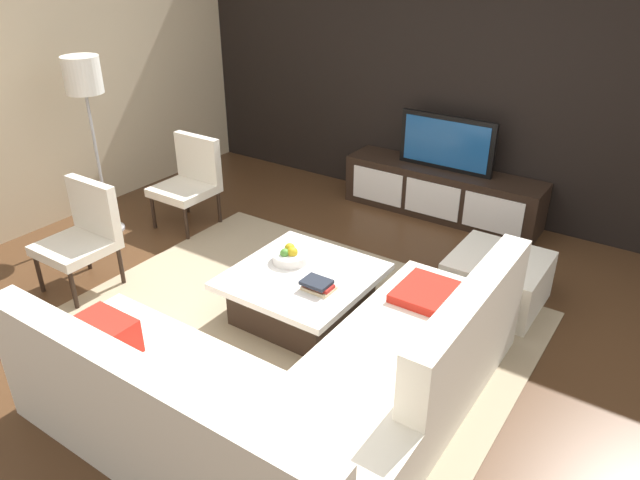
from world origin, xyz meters
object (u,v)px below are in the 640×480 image
Objects in this scene: floor_lamp at (84,86)px; accent_chair_far at (190,177)px; ottoman at (496,280)px; fruit_bowl at (290,256)px; book_stack at (318,285)px; television at (447,143)px; media_console at (441,192)px; sectional_couch at (292,387)px; coffee_table at (303,294)px; accent_chair_near at (84,230)px.

accent_chair_far is (0.56, 0.60, -0.92)m from floor_lamp.
ottoman is 2.50× the size of fruit_bowl.
book_stack is (0.40, -0.22, -0.01)m from fruit_bowl.
media_console is at bearing -90.00° from television.
book_stack is (2.66, -0.26, -0.99)m from floor_lamp.
media_console is at bearing 92.86° from book_stack.
fruit_bowl is at bearing -21.70° from accent_chair_far.
floor_lamp is 3.88m from ottoman.
floor_lamp reaches higher than ottoman.
accent_chair_far is (-2.49, 1.69, 0.20)m from sectional_couch.
accent_chair_far reaches higher than media_console.
television is 2.53m from accent_chair_far.
book_stack is at bearing -87.14° from media_console.
fruit_bowl is at bearing 151.25° from coffee_table.
accent_chair_near is (-1.84, -2.88, 0.24)m from media_console.
ottoman is 3.04m from accent_chair_far.
floor_lamp is 7.52× the size of book_stack.
accent_chair_near reaches higher than coffee_table.
fruit_bowl is (-0.79, 1.05, 0.14)m from sectional_couch.
fruit_bowl is at bearing -145.35° from ottoman.
fruit_bowl is 0.46m from book_stack.
media_console is 3.29m from sectional_couch.
sectional_couch is 0.92m from book_stack.
ottoman is 1.47m from book_stack.
book_stack is at bearing -129.02° from ottoman.
sectional_couch is 3.43m from floor_lamp.
accent_chair_near is 1.36m from floor_lamp.
fruit_bowl is at bearing 21.05° from accent_chair_near.
accent_chair_near is at bearing -122.57° from media_console.
television is 4.40× the size of book_stack.
sectional_couch is 10.76× the size of book_stack.
book_stack is at bearing -5.49° from floor_lamp.
media_console is 2.33× the size of accent_chair_far.
media_console reaches higher than book_stack.
accent_chair_far is (-3.02, -0.27, 0.29)m from ottoman.
sectional_couch is 2.38m from accent_chair_near.
fruit_bowl is at bearing -97.31° from media_console.
television is 3.32m from sectional_couch.
coffee_table is at bearing 122.61° from sectional_couch.
floor_lamp is 2.46m from fruit_bowl.
floor_lamp is at bearing 131.56° from accent_chair_near.
fruit_bowl is (-0.28, -2.20, -0.35)m from television.
sectional_couch is at bearing -105.12° from ottoman.
media_console is 3.43m from accent_chair_near.
television is 0.58× the size of floor_lamp.
media_console is at bearing 87.51° from coffee_table.
floor_lamp reaches higher than book_stack.
coffee_table is at bearing 15.91° from accent_chair_near.
floor_lamp reaches higher than coffee_table.
coffee_table is 1.17× the size of accent_chair_far.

